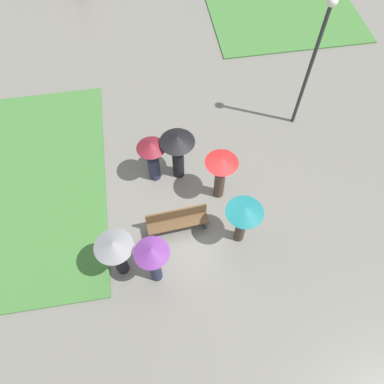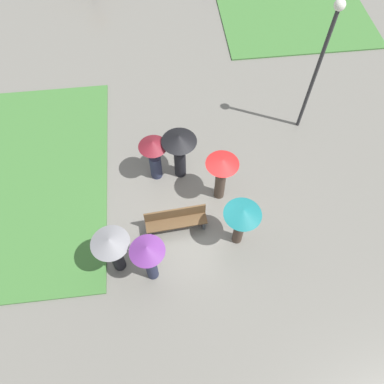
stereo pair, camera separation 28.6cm
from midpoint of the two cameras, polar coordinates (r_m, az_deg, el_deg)
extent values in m
plane|color=slate|center=(11.92, -0.59, -3.49)|extent=(90.00, 90.00, 0.00)
cube|color=#427A38|center=(20.38, 12.70, 26.19)|extent=(6.83, 6.93, 0.06)
cube|color=brown|center=(11.32, -2.92, -4.73)|extent=(1.88, 0.55, 0.05)
cube|color=brown|center=(11.18, -3.16, -3.35)|extent=(1.85, 0.18, 0.45)
cube|color=#383D42|center=(11.51, -6.92, -6.05)|extent=(0.11, 0.38, 0.40)
cube|color=#383D42|center=(11.60, 1.15, -4.40)|extent=(0.11, 0.38, 0.40)
cylinder|color=#2D2D30|center=(13.16, 16.68, 16.99)|extent=(0.12, 0.12, 4.52)
sphere|color=white|center=(11.79, 19.87, 25.69)|extent=(0.32, 0.32, 0.32)
cylinder|color=#47382D|center=(11.16, 6.63, -5.71)|extent=(0.42, 0.42, 1.07)
sphere|color=#997051|center=(10.60, 6.96, -4.21)|extent=(0.20, 0.20, 0.20)
cylinder|color=#4C4C4F|center=(10.36, 7.12, -3.52)|extent=(0.02, 0.02, 0.35)
cone|color=#197075|center=(10.10, 7.29, -2.74)|extent=(1.06, 1.06, 0.23)
cylinder|color=#47382D|center=(11.83, 3.49, 1.24)|extent=(0.36, 0.36, 1.18)
sphere|color=beige|center=(11.26, 3.67, 3.14)|extent=(0.20, 0.20, 0.20)
cylinder|color=#4C4C4F|center=(11.03, 3.75, 3.95)|extent=(0.02, 0.02, 0.35)
cone|color=red|center=(10.81, 3.83, 4.79)|extent=(0.99, 0.99, 0.20)
cylinder|color=#282D47|center=(12.35, -6.46, 3.69)|extent=(0.46, 0.46, 1.00)
sphere|color=beige|center=(11.87, -6.74, 5.36)|extent=(0.20, 0.20, 0.20)
cylinder|color=#4C4C4F|center=(11.65, -6.87, 6.16)|extent=(0.02, 0.02, 0.35)
cone|color=maroon|center=(11.43, -7.02, 7.04)|extent=(0.91, 0.91, 0.22)
cylinder|color=#282D47|center=(10.61, -6.38, -11.56)|extent=(0.33, 0.33, 1.19)
sphere|color=tan|center=(9.97, -6.77, -10.19)|extent=(0.20, 0.20, 0.20)
cylinder|color=#4C4C4F|center=(9.71, -6.94, -9.59)|extent=(0.02, 0.02, 0.35)
cone|color=#703389|center=(9.45, -7.12, -8.93)|extent=(0.93, 0.93, 0.23)
cylinder|color=black|center=(10.90, -11.58, -10.40)|extent=(0.43, 0.43, 1.06)
sphere|color=brown|center=(10.33, -12.19, -9.12)|extent=(0.20, 0.20, 0.20)
cylinder|color=#4C4C4F|center=(10.08, -12.47, -8.52)|extent=(0.02, 0.02, 0.35)
cone|color=gray|center=(9.83, -12.78, -7.86)|extent=(1.04, 1.04, 0.22)
cylinder|color=black|center=(12.29, -2.76, 4.35)|extent=(0.48, 0.48, 1.15)
sphere|color=beige|center=(11.75, -2.90, 6.27)|extent=(0.19, 0.19, 0.19)
cylinder|color=#4C4C4F|center=(11.54, -2.96, 7.10)|extent=(0.02, 0.02, 0.35)
cone|color=black|center=(11.31, -3.02, 8.04)|extent=(1.09, 1.09, 0.25)
camera|label=1|loc=(0.14, -90.71, -1.16)|focal=35.00mm
camera|label=2|loc=(0.14, 89.29, 1.16)|focal=35.00mm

